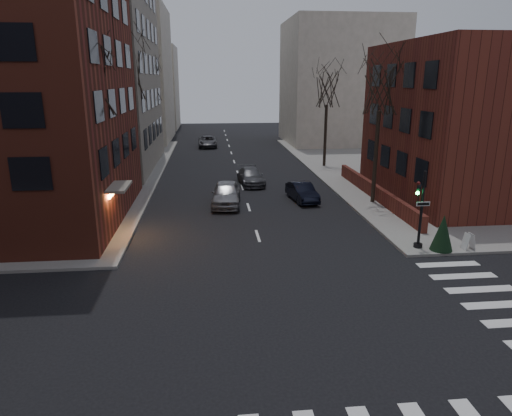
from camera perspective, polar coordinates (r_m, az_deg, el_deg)
The scene contains 21 objects.
ground at distance 15.05m, azimuth 5.30°, elevation -18.74°, with size 160.00×160.00×0.00m, color black.
building_left_tan at distance 48.65m, azimuth -24.79°, elevation 20.96°, with size 18.00×18.00×28.00m, color gray.
building_right_brick at distance 36.63m, azimuth 25.94°, elevation 9.55°, with size 12.00×14.00×11.00m, color #5F251B.
low_wall_right at distance 34.24m, azimuth 14.63°, elevation 2.03°, with size 0.35×16.00×1.00m, color #5F251B.
building_distant_la at distance 68.28m, azimuth -16.97°, elevation 15.60°, with size 14.00×16.00×18.00m, color beige.
building_distant_ra at distance 64.57m, azimuth 10.32°, elevation 15.14°, with size 14.00×14.00×16.00m, color beige.
building_distant_lb at distance 84.79m, azimuth -13.32°, elevation 14.42°, with size 10.00×12.00×14.00m, color beige.
traffic_signal at distance 24.51m, azimuth 19.80°, elevation -0.78°, with size 0.76×0.44×4.00m.
tree_left_a at distance 26.87m, azimuth -19.94°, elevation 14.82°, with size 4.18×4.18×10.26m.
tree_left_b at distance 38.64m, azimuth -15.73°, elevation 15.86°, with size 4.40×4.40×10.80m.
tree_left_c at distance 52.51m, azimuth -13.10°, elevation 14.92°, with size 3.96×3.96×9.72m.
tree_right_a at distance 32.21m, azimuth 15.32°, elevation 14.43°, with size 3.96×3.96×9.72m.
tree_right_b at distance 45.58m, azimuth 8.89°, elevation 14.49°, with size 3.74×3.74×9.18m.
streetlamp_near at distance 34.86m, azimuth -15.25°, elevation 8.24°, with size 0.36×0.36×6.28m.
streetlamp_far at distance 54.60m, azimuth -11.96°, elevation 11.01°, with size 0.36×0.36×6.28m.
parked_sedan at distance 33.08m, azimuth 5.79°, elevation 2.02°, with size 1.40×4.02×1.32m, color black.
car_lane_silver at distance 31.82m, azimuth -3.76°, elevation 1.81°, with size 1.95×4.84×1.65m, color gray.
car_lane_gray at distance 38.13m, azimuth -0.64°, elevation 3.96°, with size 1.88×4.63×1.34m, color #414246.
car_lane_far at distance 59.86m, azimuth -6.08°, elevation 8.26°, with size 2.34×5.06×1.41m, color #414046.
sandwich_board at distance 25.66m, azimuth 25.05°, elevation -3.77°, with size 0.37×0.52×0.84m, color white.
evergreen_shrub at distance 24.80m, azimuth 22.31°, elevation -2.86°, with size 1.11×1.11×1.86m, color black.
Camera 1 is at (-2.56, -12.13, 8.53)m, focal length 32.00 mm.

